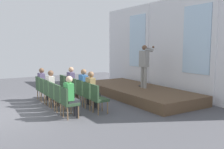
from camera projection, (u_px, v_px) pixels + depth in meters
name	position (u px, v px, depth m)	size (l,w,h in m)	color
rear_partition	(164.00, 47.00, 11.05)	(9.28, 0.14, 4.15)	silver
stage_platform	(137.00, 92.00, 10.54)	(5.72, 2.31, 0.39)	brown
speaker	(144.00, 63.00, 10.30)	(0.50, 0.69, 1.79)	gray
mic_stand	(142.00, 78.00, 10.80)	(0.28, 0.28, 1.55)	black
chair_r0_c0	(65.00, 85.00, 10.35)	(0.46, 0.44, 0.94)	olive
chair_r0_c1	(70.00, 87.00, 9.86)	(0.46, 0.44, 0.94)	olive
audience_r0_c1	(72.00, 82.00, 9.88)	(0.36, 0.39, 1.32)	#2D2D33
chair_r0_c2	(76.00, 89.00, 9.36)	(0.46, 0.44, 0.94)	olive
chair_r0_c3	(83.00, 91.00, 8.87)	(0.46, 0.44, 0.94)	olive
audience_r0_c3	(85.00, 85.00, 8.89)	(0.36, 0.39, 1.34)	#2D2D33
chair_r0_c4	(90.00, 94.00, 8.38)	(0.46, 0.44, 0.94)	olive
audience_r0_c4	(92.00, 88.00, 8.40)	(0.36, 0.39, 1.30)	#2D2D33
chair_r0_c5	(98.00, 97.00, 7.88)	(0.46, 0.44, 0.94)	olive
chair_r1_c0	(41.00, 87.00, 9.83)	(0.46, 0.44, 0.94)	olive
audience_r1_c0	(43.00, 82.00, 9.85)	(0.36, 0.39, 1.29)	#2D2D33
chair_r1_c1	(45.00, 89.00, 9.33)	(0.46, 0.44, 0.94)	olive
chair_r1_c2	(50.00, 91.00, 8.84)	(0.46, 0.44, 0.94)	olive
audience_r1_c2	(52.00, 86.00, 8.86)	(0.36, 0.39, 1.29)	#2D2D33
chair_r1_c3	(55.00, 94.00, 8.35)	(0.46, 0.44, 0.94)	olive
chair_r1_c4	(61.00, 97.00, 7.85)	(0.46, 0.44, 0.94)	olive
chair_r1_c5	(68.00, 101.00, 7.36)	(0.46, 0.44, 0.94)	olive
audience_r1_c5	(71.00, 95.00, 7.38)	(0.36, 0.39, 1.28)	#2D2D33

